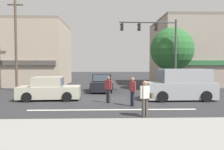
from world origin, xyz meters
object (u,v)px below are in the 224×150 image
(utility_pole_far_right, at_px, (185,50))
(sedan_crossing_rightbound, at_px, (102,83))
(traffic_light_mast, at_px, (160,42))
(pedestrian_far_side, at_px, (133,90))
(utility_pole_near_left, at_px, (16,44))
(van_crossing_leftbound, at_px, (181,85))
(pedestrian_foreground_with_bag, at_px, (145,96))
(sedan_approaching_near, at_px, (49,90))
(street_tree, at_px, (172,49))
(pedestrian_mid_crossing, at_px, (108,88))

(utility_pole_far_right, height_order, sedan_crossing_rightbound, utility_pole_far_right)
(traffic_light_mast, relative_size, pedestrian_far_side, 3.71)
(pedestrian_far_side, bearing_deg, utility_pole_near_left, 140.88)
(van_crossing_leftbound, bearing_deg, pedestrian_far_side, -149.20)
(pedestrian_foreground_with_bag, bearing_deg, sedan_approaching_near, 138.07)
(sedan_approaching_near, bearing_deg, utility_pole_far_right, 33.46)
(utility_pole_near_left, xyz_separation_m, sedan_approaching_near, (4.40, -5.54, -3.58))
(street_tree, distance_m, sedan_approaching_near, 12.00)
(traffic_light_mast, bearing_deg, sedan_crossing_rightbound, 165.04)
(street_tree, xyz_separation_m, van_crossing_leftbound, (-1.16, -5.86, -2.85))
(utility_pole_near_left, distance_m, pedestrian_mid_crossing, 11.36)
(van_crossing_leftbound, bearing_deg, utility_pole_near_left, 156.50)
(traffic_light_mast, relative_size, van_crossing_leftbound, 1.34)
(van_crossing_leftbound, relative_size, sedan_approaching_near, 1.10)
(sedan_crossing_rightbound, relative_size, pedestrian_foreground_with_bag, 2.52)
(traffic_light_mast, relative_size, sedan_crossing_rightbound, 1.47)
(street_tree, height_order, utility_pole_far_right, utility_pole_far_right)
(utility_pole_near_left, bearing_deg, pedestrian_foreground_with_bag, -46.58)
(sedan_crossing_rightbound, xyz_separation_m, pedestrian_far_side, (1.85, -7.15, 0.24))
(van_crossing_leftbound, distance_m, pedestrian_mid_crossing, 5.09)
(pedestrian_foreground_with_bag, bearing_deg, utility_pole_far_right, 63.02)
(street_tree, height_order, sedan_crossing_rightbound, street_tree)
(sedan_crossing_rightbound, distance_m, pedestrian_foreground_with_bag, 10.02)
(van_crossing_leftbound, xyz_separation_m, sedan_crossing_rightbound, (-5.44, 5.00, -0.29))
(pedestrian_far_side, bearing_deg, traffic_light_mast, 62.03)
(van_crossing_leftbound, height_order, pedestrian_mid_crossing, van_crossing_leftbound)
(street_tree, bearing_deg, utility_pole_near_left, -179.83)
(pedestrian_mid_crossing, bearing_deg, van_crossing_leftbound, 11.93)
(utility_pole_near_left, relative_size, pedestrian_far_side, 4.96)
(traffic_light_mast, bearing_deg, utility_pole_far_right, 50.78)
(sedan_approaching_near, bearing_deg, pedestrian_mid_crossing, -18.34)
(van_crossing_leftbound, bearing_deg, sedan_approaching_near, 178.23)
(utility_pole_near_left, bearing_deg, sedan_crossing_rightbound, -5.87)
(street_tree, distance_m, utility_pole_near_left, 14.56)
(utility_pole_near_left, relative_size, van_crossing_leftbound, 1.79)
(traffic_light_mast, bearing_deg, van_crossing_leftbound, -82.27)
(street_tree, xyz_separation_m, pedestrian_far_side, (-4.76, -8.01, -2.90))
(utility_pole_near_left, xyz_separation_m, sedan_crossing_rightbound, (7.95, -0.82, -3.58))
(utility_pole_near_left, height_order, sedan_crossing_rightbound, utility_pole_near_left)
(pedestrian_far_side, bearing_deg, street_tree, 59.29)
(sedan_crossing_rightbound, height_order, pedestrian_mid_crossing, pedestrian_mid_crossing)
(sedan_crossing_rightbound, distance_m, pedestrian_far_side, 7.38)
(street_tree, height_order, utility_pole_near_left, utility_pole_near_left)
(utility_pole_near_left, height_order, van_crossing_leftbound, utility_pole_near_left)
(utility_pole_near_left, bearing_deg, traffic_light_mast, -9.42)
(van_crossing_leftbound, xyz_separation_m, pedestrian_foreground_with_bag, (-3.34, -4.79, -0.05))
(van_crossing_leftbound, height_order, pedestrian_foreground_with_bag, van_crossing_leftbound)
(utility_pole_far_right, relative_size, pedestrian_foreground_with_bag, 4.57)
(utility_pole_near_left, xyz_separation_m, pedestrian_foreground_with_bag, (10.04, -10.61, -3.34))
(traffic_light_mast, xyz_separation_m, pedestrian_far_side, (-3.09, -5.83, -3.35))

